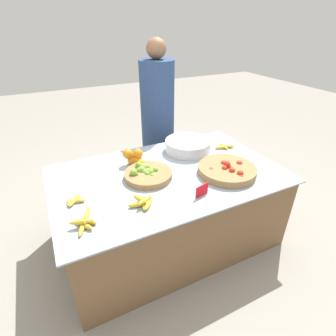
# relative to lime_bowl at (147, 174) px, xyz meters

# --- Properties ---
(ground_plane) EXTENTS (12.00, 12.00, 0.00)m
(ground_plane) POSITION_rel_lime_bowl_xyz_m (0.16, -0.02, -0.66)
(ground_plane) COLOR gray
(market_table) EXTENTS (1.71, 1.07, 0.63)m
(market_table) POSITION_rel_lime_bowl_xyz_m (0.16, -0.02, -0.34)
(market_table) COLOR brown
(market_table) RESTS_ON ground_plane
(lime_bowl) EXTENTS (0.35, 0.35, 0.09)m
(lime_bowl) POSITION_rel_lime_bowl_xyz_m (0.00, 0.00, 0.00)
(lime_bowl) COLOR olive
(lime_bowl) RESTS_ON market_table
(tomato_basket) EXTENTS (0.44, 0.44, 0.10)m
(tomato_basket) POSITION_rel_lime_bowl_xyz_m (0.56, -0.21, 0.00)
(tomato_basket) COLOR olive
(tomato_basket) RESTS_ON market_table
(orange_pile) EXTENTS (0.16, 0.18, 0.14)m
(orange_pile) POSITION_rel_lime_bowl_xyz_m (-0.01, 0.24, 0.03)
(orange_pile) COLOR orange
(orange_pile) RESTS_ON market_table
(metal_bowl) EXTENTS (0.39, 0.39, 0.10)m
(metal_bowl) POSITION_rel_lime_bowl_xyz_m (0.49, 0.26, 0.02)
(metal_bowl) COLOR silver
(metal_bowl) RESTS_ON market_table
(price_sign) EXTENTS (0.11, 0.03, 0.08)m
(price_sign) POSITION_rel_lime_bowl_xyz_m (0.24, -0.37, 0.01)
(price_sign) COLOR red
(price_sign) RESTS_ON market_table
(banana_bunch_middle_left) EXTENTS (0.13, 0.13, 0.03)m
(banana_bunch_middle_left) POSITION_rel_lime_bowl_xyz_m (-0.53, -0.07, -0.01)
(banana_bunch_middle_left) COLOR gold
(banana_bunch_middle_left) RESTS_ON market_table
(banana_bunch_middle_right) EXTENTS (0.16, 0.22, 0.05)m
(banana_bunch_middle_right) POSITION_rel_lime_bowl_xyz_m (-0.51, -0.32, -0.00)
(banana_bunch_middle_right) COLOR gold
(banana_bunch_middle_right) RESTS_ON market_table
(banana_bunch_front_center) EXTENTS (0.19, 0.13, 0.03)m
(banana_bunch_front_center) POSITION_rel_lime_bowl_xyz_m (0.81, 0.16, -0.01)
(banana_bunch_front_center) COLOR gold
(banana_bunch_front_center) RESTS_ON market_table
(banana_bunch_front_left) EXTENTS (0.18, 0.16, 0.06)m
(banana_bunch_front_left) POSITION_rel_lime_bowl_xyz_m (-0.15, -0.30, -0.00)
(banana_bunch_front_left) COLOR gold
(banana_bunch_front_left) RESTS_ON market_table
(vendor_person) EXTENTS (0.35, 0.35, 1.51)m
(vendor_person) POSITION_rel_lime_bowl_xyz_m (0.47, 0.87, 0.03)
(vendor_person) COLOR navy
(vendor_person) RESTS_ON ground_plane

